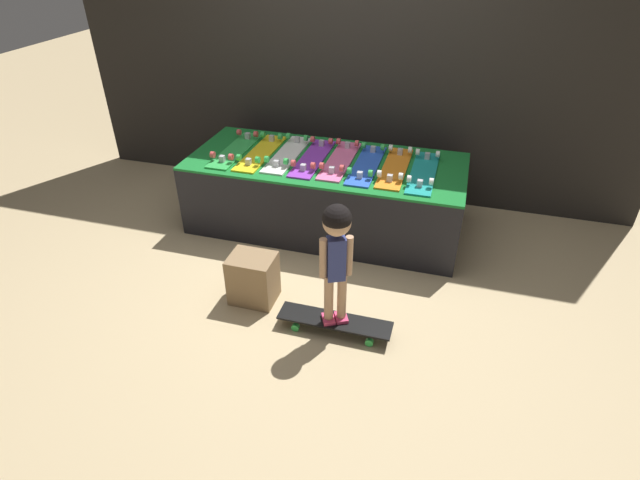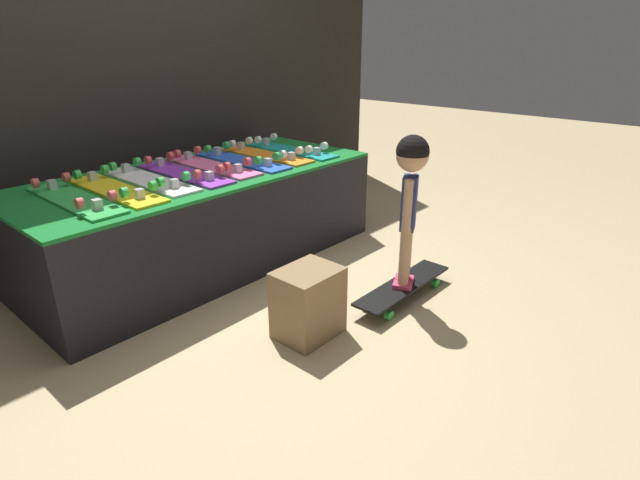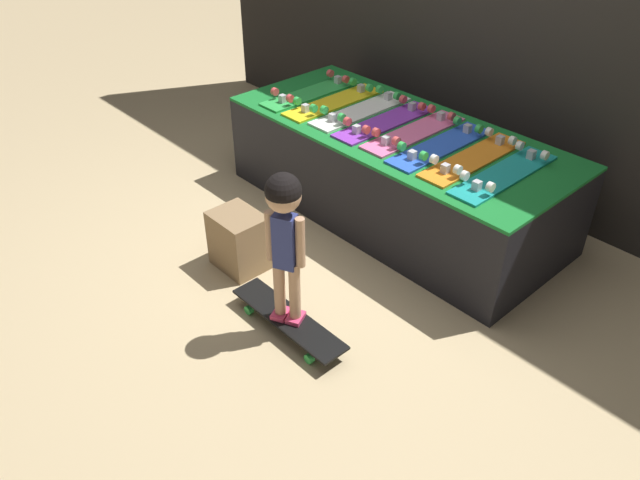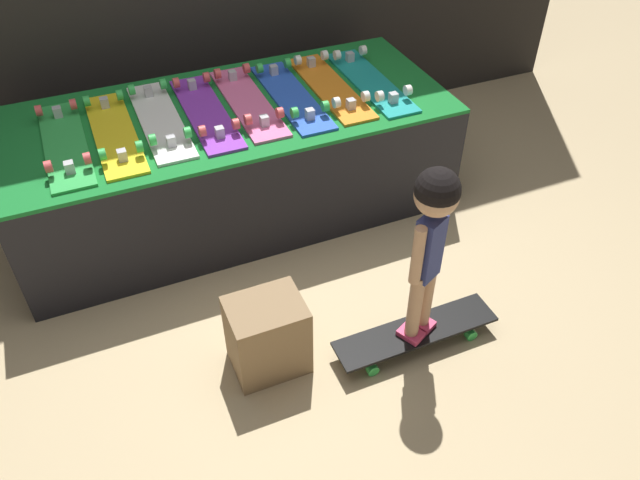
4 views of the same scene
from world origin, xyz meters
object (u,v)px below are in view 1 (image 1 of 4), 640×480
object	(u,v)px
skateboard_yellow_on_rack	(261,152)
skateboard_purple_on_rack	(313,157)
skateboard_blue_on_rack	(367,164)
child	(336,244)
skateboard_green_on_rack	(236,149)
skateboard_white_on_rack	(287,153)
skateboard_teal_on_rack	(423,172)
skateboard_orange_on_rack	(395,167)
storage_box	(253,278)
skateboard_pink_on_rack	(340,160)
skateboard_on_floor	(335,322)

from	to	relation	value
skateboard_yellow_on_rack	skateboard_purple_on_rack	world-z (taller)	same
skateboard_purple_on_rack	skateboard_blue_on_rack	distance (m)	0.45
child	skateboard_green_on_rack	bearing A→B (deg)	108.16
skateboard_white_on_rack	skateboard_green_on_rack	bearing A→B (deg)	-175.13
skateboard_green_on_rack	skateboard_purple_on_rack	xyz separation A→B (m)	(0.68, 0.02, 0.00)
skateboard_purple_on_rack	skateboard_teal_on_rack	xyz separation A→B (m)	(0.91, -0.02, 0.00)
skateboard_orange_on_rack	child	world-z (taller)	child
skateboard_orange_on_rack	storage_box	size ratio (longest dim) A/B	2.21
skateboard_orange_on_rack	skateboard_blue_on_rack	bearing A→B (deg)	-177.03
skateboard_pink_on_rack	skateboard_orange_on_rack	world-z (taller)	same
skateboard_green_on_rack	child	size ratio (longest dim) A/B	0.93
skateboard_on_floor	skateboard_green_on_rack	bearing A→B (deg)	134.06
skateboard_yellow_on_rack	storage_box	xyz separation A→B (m)	(0.36, -1.11, -0.45)
skateboard_blue_on_rack	child	distance (m)	1.28
skateboard_teal_on_rack	skateboard_orange_on_rack	bearing A→B (deg)	173.50
skateboard_orange_on_rack	skateboard_teal_on_rack	distance (m)	0.23
skateboard_yellow_on_rack	skateboard_teal_on_rack	xyz separation A→B (m)	(1.36, -0.01, 0.00)
skateboard_on_floor	skateboard_white_on_rack	bearing A→B (deg)	120.47
skateboard_white_on_rack	storage_box	world-z (taller)	skateboard_white_on_rack
skateboard_blue_on_rack	storage_box	distance (m)	1.32
skateboard_green_on_rack	skateboard_orange_on_rack	bearing A→B (deg)	1.11
skateboard_yellow_on_rack	skateboard_blue_on_rack	world-z (taller)	same
skateboard_teal_on_rack	skateboard_on_floor	distance (m)	1.43
skateboard_pink_on_rack	skateboard_teal_on_rack	bearing A→B (deg)	-3.44
skateboard_pink_on_rack	child	xyz separation A→B (m)	(0.31, -1.30, 0.06)
skateboard_teal_on_rack	storage_box	world-z (taller)	skateboard_teal_on_rack
skateboard_purple_on_rack	skateboard_blue_on_rack	size ratio (longest dim) A/B	1.00
child	storage_box	bearing A→B (deg)	140.24
skateboard_green_on_rack	skateboard_pink_on_rack	size ratio (longest dim) A/B	1.00
skateboard_orange_on_rack	skateboard_on_floor	size ratio (longest dim) A/B	1.05
skateboard_yellow_on_rack	skateboard_green_on_rack	bearing A→B (deg)	-178.44
skateboard_on_floor	child	bearing A→B (deg)	-90.00
skateboard_orange_on_rack	storage_box	world-z (taller)	skateboard_orange_on_rack
skateboard_orange_on_rack	skateboard_on_floor	world-z (taller)	skateboard_orange_on_rack
skateboard_on_floor	skateboard_teal_on_rack	bearing A→B (deg)	73.48
skateboard_green_on_rack	skateboard_blue_on_rack	size ratio (longest dim) A/B	1.00
child	skateboard_teal_on_rack	bearing A→B (deg)	47.58
skateboard_green_on_rack	skateboard_blue_on_rack	world-z (taller)	same
skateboard_on_floor	storage_box	bearing A→B (deg)	166.14
skateboard_purple_on_rack	storage_box	size ratio (longest dim) A/B	2.21
skateboard_green_on_rack	skateboard_purple_on_rack	bearing A→B (deg)	2.04
skateboard_pink_on_rack	storage_box	bearing A→B (deg)	-105.83
skateboard_pink_on_rack	storage_box	world-z (taller)	skateboard_pink_on_rack
skateboard_white_on_rack	skateboard_teal_on_rack	xyz separation A→B (m)	(1.14, -0.04, 0.00)
skateboard_pink_on_rack	storage_box	xyz separation A→B (m)	(-0.32, -1.14, -0.45)
child	skateboard_pink_on_rack	bearing A→B (deg)	77.45
skateboard_white_on_rack	skateboard_purple_on_rack	bearing A→B (deg)	-3.62
skateboard_blue_on_rack	child	world-z (taller)	child
skateboard_white_on_rack	skateboard_teal_on_rack	distance (m)	1.14
skateboard_on_floor	skateboard_yellow_on_rack	bearing A→B (deg)	128.07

